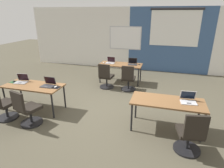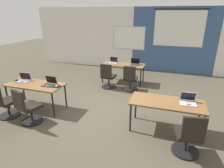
{
  "view_description": "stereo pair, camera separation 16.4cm",
  "coord_description": "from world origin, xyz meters",
  "px_view_note": "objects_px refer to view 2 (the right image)",
  "views": [
    {
      "loc": [
        1.6,
        -4.53,
        2.55
      ],
      "look_at": [
        0.39,
        -0.34,
        0.88
      ],
      "focal_mm": 29.99,
      "sensor_mm": 36.0,
      "label": 1
    },
    {
      "loc": [
        1.75,
        -4.48,
        2.55
      ],
      "look_at": [
        0.39,
        -0.34,
        0.88
      ],
      "focal_mm": 29.99,
      "sensor_mm": 36.0,
      "label": 2
    }
  ],
  "objects_px": {
    "desk_far_center": "(123,66)",
    "laptop_near_left_inner": "(49,83)",
    "laptop_far_left": "(113,62)",
    "desk_near_left": "(35,86)",
    "desk_near_right": "(167,104)",
    "chair_near_right_end": "(188,138)",
    "chair_far_right": "(130,80)",
    "chair_near_left_inner": "(28,109)",
    "laptop_near_right_end": "(188,101)",
    "laptop_near_left_end": "(24,79)",
    "mouse_near_left_end": "(17,80)",
    "laptop_far_right": "(135,63)",
    "chair_far_left": "(108,78)",
    "mouse_far_right": "(142,65)",
    "mouse_near_left_inner": "(56,86)",
    "chair_near_left_end": "(5,104)",
    "mouse_far_left": "(106,62)"
  },
  "relations": [
    {
      "from": "desk_far_center",
      "to": "chair_near_left_inner",
      "type": "relative_size",
      "value": 1.74
    },
    {
      "from": "laptop_far_left",
      "to": "mouse_far_left",
      "type": "distance_m",
      "value": 0.27
    },
    {
      "from": "chair_near_left_inner",
      "to": "chair_far_left",
      "type": "xyz_separation_m",
      "value": [
        1.07,
        2.78,
        0.0
      ]
    },
    {
      "from": "laptop_far_right",
      "to": "chair_far_left",
      "type": "height_order",
      "value": "laptop_far_right"
    },
    {
      "from": "laptop_near_right_end",
      "to": "mouse_near_left_inner",
      "type": "bearing_deg",
      "value": 175.27
    },
    {
      "from": "desk_near_left",
      "to": "chair_far_right",
      "type": "bearing_deg",
      "value": 42.68
    },
    {
      "from": "chair_far_right",
      "to": "desk_far_center",
      "type": "bearing_deg",
      "value": -61.14
    },
    {
      "from": "mouse_near_left_inner",
      "to": "chair_near_left_end",
      "type": "relative_size",
      "value": 0.11
    },
    {
      "from": "mouse_near_left_inner",
      "to": "chair_far_left",
      "type": "distance_m",
      "value": 2.18
    },
    {
      "from": "desk_far_center",
      "to": "laptop_near_left_inner",
      "type": "xyz_separation_m",
      "value": [
        -1.31,
        -2.74,
        0.11
      ]
    },
    {
      "from": "laptop_near_left_inner",
      "to": "laptop_near_right_end",
      "type": "height_order",
      "value": "laptop_near_left_inner"
    },
    {
      "from": "chair_near_left_inner",
      "to": "laptop_near_right_end",
      "type": "height_order",
      "value": "laptop_near_right_end"
    },
    {
      "from": "desk_near_right",
      "to": "mouse_near_left_end",
      "type": "height_order",
      "value": "mouse_near_left_end"
    },
    {
      "from": "desk_far_center",
      "to": "mouse_near_left_end",
      "type": "height_order",
      "value": "mouse_near_left_end"
    },
    {
      "from": "chair_near_right_end",
      "to": "mouse_far_left",
      "type": "height_order",
      "value": "chair_near_right_end"
    },
    {
      "from": "desk_near_right",
      "to": "laptop_near_left_inner",
      "type": "xyz_separation_m",
      "value": [
        -3.06,
        0.06,
        0.11
      ]
    },
    {
      "from": "chair_far_right",
      "to": "desk_near_left",
      "type": "bearing_deg",
      "value": 40.35
    },
    {
      "from": "laptop_near_left_inner",
      "to": "chair_near_left_end",
      "type": "bearing_deg",
      "value": -137.68
    },
    {
      "from": "laptop_near_left_inner",
      "to": "laptop_near_right_end",
      "type": "distance_m",
      "value": 3.49
    },
    {
      "from": "chair_near_left_inner",
      "to": "chair_near_left_end",
      "type": "relative_size",
      "value": 1.0
    },
    {
      "from": "desk_near_left",
      "to": "chair_near_left_inner",
      "type": "distance_m",
      "value": 0.86
    },
    {
      "from": "laptop_near_right_end",
      "to": "laptop_far_left",
      "type": "relative_size",
      "value": 1.04
    },
    {
      "from": "mouse_near_left_inner",
      "to": "laptop_far_right",
      "type": "xyz_separation_m",
      "value": [
        1.52,
        2.86,
        0.03
      ]
    },
    {
      "from": "mouse_far_left",
      "to": "chair_near_left_inner",
      "type": "bearing_deg",
      "value": -101.76
    },
    {
      "from": "chair_near_right_end",
      "to": "chair_near_left_end",
      "type": "bearing_deg",
      "value": -10.92
    },
    {
      "from": "chair_near_right_end",
      "to": "chair_near_left_end",
      "type": "distance_m",
      "value": 4.36
    },
    {
      "from": "laptop_far_right",
      "to": "chair_far_right",
      "type": "bearing_deg",
      "value": -97.63
    },
    {
      "from": "chair_near_right_end",
      "to": "chair_far_right",
      "type": "bearing_deg",
      "value": -68.5
    },
    {
      "from": "desk_far_center",
      "to": "laptop_far_left",
      "type": "distance_m",
      "value": 0.43
    },
    {
      "from": "mouse_near_left_end",
      "to": "chair_far_left",
      "type": "relative_size",
      "value": 0.12
    },
    {
      "from": "laptop_near_left_end",
      "to": "laptop_far_left",
      "type": "xyz_separation_m",
      "value": [
        1.78,
        2.75,
        0.0
      ]
    },
    {
      "from": "desk_near_right",
      "to": "chair_far_right",
      "type": "xyz_separation_m",
      "value": [
        -1.29,
        2.04,
        -0.28
      ]
    },
    {
      "from": "desk_far_center",
      "to": "chair_near_left_inner",
      "type": "xyz_separation_m",
      "value": [
        -1.41,
        -3.54,
        -0.28
      ]
    },
    {
      "from": "mouse_near_left_inner",
      "to": "chair_near_right_end",
      "type": "relative_size",
      "value": 0.11
    },
    {
      "from": "chair_near_left_inner",
      "to": "chair_far_right",
      "type": "relative_size",
      "value": 1.0
    },
    {
      "from": "laptop_near_left_inner",
      "to": "laptop_far_left",
      "type": "relative_size",
      "value": 0.96
    },
    {
      "from": "desk_far_center",
      "to": "laptop_far_left",
      "type": "bearing_deg",
      "value": 173.97
    },
    {
      "from": "mouse_near_left_inner",
      "to": "chair_near_right_end",
      "type": "xyz_separation_m",
      "value": [
        3.27,
        -0.72,
        -0.36
      ]
    },
    {
      "from": "desk_far_center",
      "to": "laptop_far_left",
      "type": "relative_size",
      "value": 4.65
    },
    {
      "from": "chair_near_left_inner",
      "to": "mouse_far_left",
      "type": "relative_size",
      "value": 8.73
    },
    {
      "from": "laptop_far_left",
      "to": "mouse_far_right",
      "type": "bearing_deg",
      "value": 5.15
    },
    {
      "from": "mouse_far_right",
      "to": "mouse_near_left_end",
      "type": "xyz_separation_m",
      "value": [
        -3.12,
        -2.83,
        0.0
      ]
    },
    {
      "from": "chair_far_right",
      "to": "mouse_far_left",
      "type": "bearing_deg",
      "value": -35.73
    },
    {
      "from": "desk_near_left",
      "to": "chair_far_left",
      "type": "bearing_deg",
      "value": 55.39
    },
    {
      "from": "chair_near_left_end",
      "to": "laptop_far_left",
      "type": "height_order",
      "value": "laptop_far_left"
    },
    {
      "from": "desk_near_left",
      "to": "desk_near_right",
      "type": "height_order",
      "value": "same"
    },
    {
      "from": "desk_near_right",
      "to": "mouse_near_left_end",
      "type": "relative_size",
      "value": 15.0
    },
    {
      "from": "laptop_near_left_end",
      "to": "chair_far_left",
      "type": "xyz_separation_m",
      "value": [
        1.85,
        1.94,
        -0.39
      ]
    },
    {
      "from": "desk_near_right",
      "to": "laptop_near_right_end",
      "type": "xyz_separation_m",
      "value": [
        0.43,
        0.07,
        0.11
      ]
    },
    {
      "from": "laptop_near_right_end",
      "to": "laptop_far_right",
      "type": "xyz_separation_m",
      "value": [
        -1.73,
        2.8,
        0.0
      ]
    }
  ]
}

